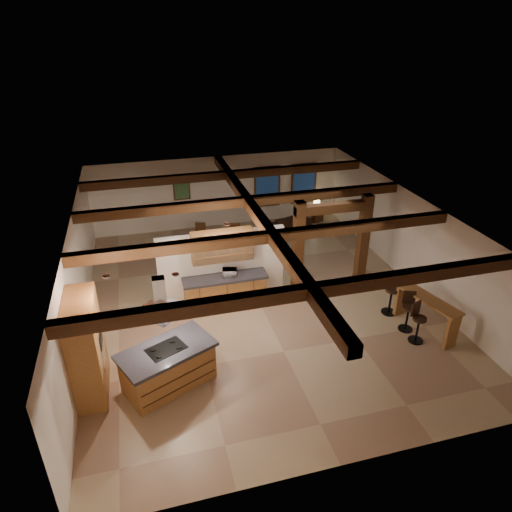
{
  "coord_description": "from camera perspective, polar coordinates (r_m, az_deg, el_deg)",
  "views": [
    {
      "loc": [
        -3.13,
        -11.29,
        7.66
      ],
      "look_at": [
        0.06,
        0.5,
        1.28
      ],
      "focal_mm": 32.0,
      "sensor_mm": 36.0,
      "label": 1
    }
  ],
  "objects": [
    {
      "name": "partition_wall",
      "position": [
        13.66,
        -4.28,
        -1.22
      ],
      "size": [
        3.8,
        0.18,
        2.2
      ],
      "primitive_type": "cube",
      "color": "white",
      "rests_on": "ground"
    },
    {
      "name": "ceiling_beams",
      "position": [
        12.7,
        0.35,
        4.87
      ],
      "size": [
        10.0,
        12.0,
        0.28
      ],
      "color": "#3D200F",
      "rests_on": "room_walls"
    },
    {
      "name": "back_windows",
      "position": [
        19.23,
        3.72,
        8.83
      ],
      "size": [
        2.7,
        0.07,
        1.7
      ],
      "color": "#3D200F",
      "rests_on": "room_walls"
    },
    {
      "name": "sofa",
      "position": [
        18.77,
        3.97,
        4.35
      ],
      "size": [
        2.04,
        1.23,
        0.56
      ],
      "primitive_type": "imported",
      "rotation": [
        0.0,
        0.0,
        3.41
      ],
      "color": "black",
      "rests_on": "ground"
    },
    {
      "name": "timber_posts",
      "position": [
        14.33,
        9.49,
        2.88
      ],
      "size": [
        2.5,
        0.3,
        2.9
      ],
      "color": "#3D200F",
      "rests_on": "ground"
    },
    {
      "name": "bar_stool_c",
      "position": [
        13.72,
        16.45,
        -4.5
      ],
      "size": [
        0.44,
        0.45,
        1.25
      ],
      "color": "black",
      "rests_on": "ground"
    },
    {
      "name": "room_walls",
      "position": [
        13.11,
        0.34,
        0.92
      ],
      "size": [
        12.0,
        12.0,
        12.0
      ],
      "color": "white",
      "rests_on": "ground"
    },
    {
      "name": "range_hood",
      "position": [
        10.24,
        -11.54,
        -8.1
      ],
      "size": [
        1.1,
        1.1,
        1.4
      ],
      "color": "silver",
      "rests_on": "room_walls"
    },
    {
      "name": "dining_chairs",
      "position": [
        16.43,
        -4.96,
        1.82
      ],
      "size": [
        2.08,
        2.08,
        1.08
      ],
      "color": "#3D200F",
      "rests_on": "ground"
    },
    {
      "name": "bar_counter",
      "position": [
        13.25,
        20.55,
        -6.17
      ],
      "size": [
        0.97,
        2.01,
        1.02
      ],
      "color": "#AF7838",
      "rests_on": "ground"
    },
    {
      "name": "framed_art",
      "position": [
        18.3,
        -9.28,
        8.21
      ],
      "size": [
        0.65,
        0.05,
        0.85
      ],
      "color": "#3D200F",
      "rests_on": "room_walls"
    },
    {
      "name": "table_lamp",
      "position": [
        19.39,
        7.61,
        6.68
      ],
      "size": [
        0.31,
        0.31,
        0.36
      ],
      "color": "black",
      "rests_on": "side_table"
    },
    {
      "name": "back_counter",
      "position": [
        13.64,
        -3.87,
        -4.28
      ],
      "size": [
        2.5,
        0.66,
        0.94
      ],
      "color": "#AF7838",
      "rests_on": "ground"
    },
    {
      "name": "bar_stool_a",
      "position": [
        12.81,
        19.53,
        -7.81
      ],
      "size": [
        0.42,
        0.44,
        1.14
      ],
      "color": "black",
      "rests_on": "ground"
    },
    {
      "name": "kitchen_island",
      "position": [
        11.01,
        -10.92,
        -13.4
      ],
      "size": [
        2.41,
        1.91,
        1.06
      ],
      "color": "#AF7838",
      "rests_on": "ground"
    },
    {
      "name": "dining_table",
      "position": [
        16.52,
        -4.93,
        1.13
      ],
      "size": [
        2.11,
        1.6,
        0.66
      ],
      "primitive_type": "imported",
      "rotation": [
        0.0,
        0.0,
        0.33
      ],
      "color": "#3D210F",
      "rests_on": "ground"
    },
    {
      "name": "bar_stool_b",
      "position": [
        13.18,
        18.46,
        -6.55
      ],
      "size": [
        0.42,
        0.44,
        1.14
      ],
      "color": "black",
      "rests_on": "ground"
    },
    {
      "name": "recessed_cans",
      "position": [
        10.53,
        -10.2,
        0.03
      ],
      "size": [
        3.16,
        2.46,
        0.03
      ],
      "color": "silver",
      "rests_on": "room_walls"
    },
    {
      "name": "side_table",
      "position": [
        19.59,
        7.52,
        5.21
      ],
      "size": [
        0.56,
        0.56,
        0.56
      ],
      "primitive_type": "cube",
      "rotation": [
        0.0,
        0.0,
        0.28
      ],
      "color": "#3D200F",
      "rests_on": "ground"
    },
    {
      "name": "pantry_cabinet",
      "position": [
        10.94,
        -20.42,
        -10.71
      ],
      "size": [
        0.67,
        1.6,
        2.4
      ],
      "color": "#AF7838",
      "rests_on": "ground"
    },
    {
      "name": "microwave",
      "position": [
        13.37,
        -3.31,
        -2.09
      ],
      "size": [
        0.46,
        0.36,
        0.23
      ],
      "primitive_type": "imported",
      "rotation": [
        0.0,
        0.0,
        2.94
      ],
      "color": "silver",
      "rests_on": "back_counter"
    },
    {
      "name": "upper_display_cabinet",
      "position": [
        13.15,
        -4.23,
        1.26
      ],
      "size": [
        1.8,
        0.36,
        0.95
      ],
      "color": "#AF7838",
      "rests_on": "partition_wall"
    },
    {
      "name": "ground",
      "position": [
        14.0,
        0.32,
        -5.61
      ],
      "size": [
        12.0,
        12.0,
        0.0
      ],
      "primitive_type": "plane",
      "color": "tan",
      "rests_on": "ground"
    }
  ]
}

